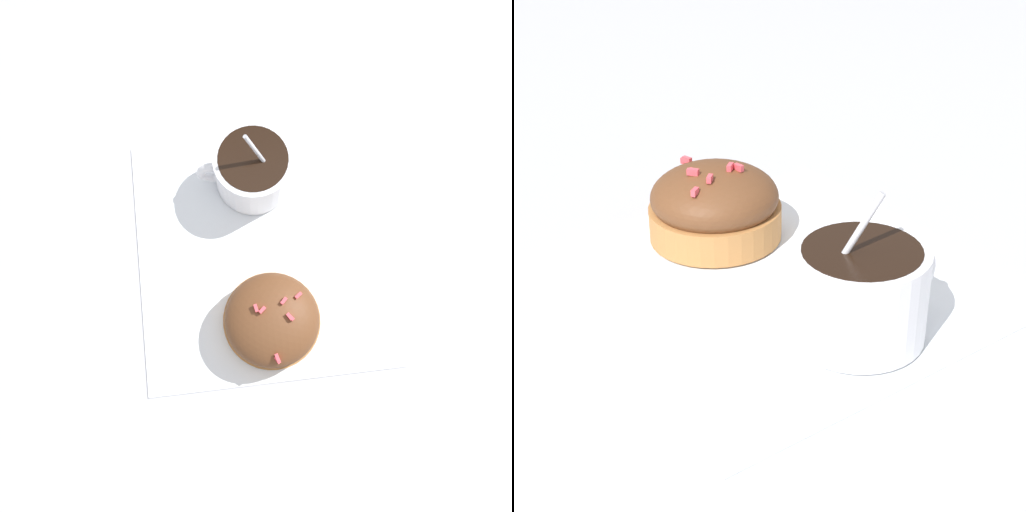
{
  "view_description": "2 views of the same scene",
  "coord_description": "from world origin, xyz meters",
  "views": [
    {
      "loc": [
        0.11,
        -0.02,
        0.5
      ],
      "look_at": [
        0.01,
        -0.01,
        0.03
      ],
      "focal_mm": 35.0,
      "sensor_mm": 36.0,
      "label": 1
    },
    {
      "loc": [
        -0.38,
        0.28,
        0.29
      ],
      "look_at": [
        -0.01,
        0.02,
        0.03
      ],
      "focal_mm": 60.0,
      "sensor_mm": 36.0,
      "label": 2
    }
  ],
  "objects": [
    {
      "name": "paper_napkin",
      "position": [
        0.0,
        0.0,
        0.0
      ],
      "size": [
        0.26,
        0.25,
        0.0
      ],
      "color": "white",
      "rests_on": "ground_plane"
    },
    {
      "name": "ground_plane",
      "position": [
        0.0,
        0.0,
        0.0
      ],
      "size": [
        3.0,
        3.0,
        0.0
      ],
      "primitive_type": "plane",
      "color": "#B2B2B7"
    },
    {
      "name": "coffee_cup",
      "position": [
        -0.08,
        0.0,
        0.03
      ],
      "size": [
        0.08,
        0.1,
        0.09
      ],
      "color": "white",
      "rests_on": "paper_napkin"
    },
    {
      "name": "frosted_pastry",
      "position": [
        0.07,
        0.0,
        0.03
      ],
      "size": [
        0.09,
        0.09,
        0.06
      ],
      "color": "#B2753D",
      "rests_on": "paper_napkin"
    }
  ]
}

